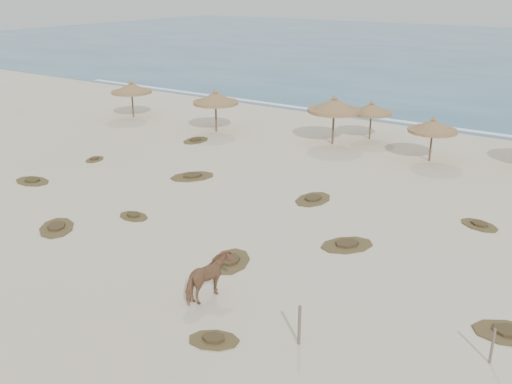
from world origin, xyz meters
TOP-DOWN VIEW (x-y plane):
  - ground at (0.00, 0.00)m, footprint 160.00×160.00m
  - foam_line at (0.00, 26.00)m, footprint 70.00×0.60m
  - palapa_0 at (-19.38, 16.02)m, footprint 3.83×3.83m
  - palapa_1 at (-11.52, 16.12)m, footprint 3.82×3.82m
  - palapa_2 at (-3.52, 17.79)m, footprint 4.17×4.17m
  - palapa_3 at (-2.05, 20.19)m, footprint 3.48×3.48m
  - palapa_4 at (2.75, 17.64)m, footprint 3.64×3.64m
  - horse at (1.79, -1.29)m, footprint 0.91×1.83m
  - fence_post_near at (5.40, -1.78)m, footprint 0.10×0.10m
  - fence_post_far at (10.11, 0.37)m, footprint 0.09×0.09m
  - scrub_0 at (-12.93, 2.57)m, footprint 2.06×1.38m
  - scrub_1 at (-6.61, 7.77)m, footprint 2.58×2.81m
  - scrub_2 at (-5.25, 2.19)m, footprint 1.52×1.02m
  - scrub_3 at (3.74, 4.81)m, footprint 2.43×2.58m
  - scrub_4 at (10.25, 2.09)m, footprint 2.42×1.96m
  - scrub_6 at (-11.10, 13.42)m, footprint 1.38×2.06m
  - scrub_7 at (7.51, 9.69)m, footprint 1.96×1.63m
  - scrub_8 at (-13.23, 6.93)m, footprint 1.21×1.52m
  - scrub_9 at (0.79, 1.15)m, footprint 2.01×2.46m
  - scrub_11 at (-7.00, -0.50)m, footprint 2.51×2.49m
  - scrub_12 at (3.32, -3.04)m, footprint 1.78×1.54m
  - scrub_13 at (0.25, 8.42)m, footprint 1.54×2.25m

SIDE VIEW (x-z plane):
  - ground at x=0.00m, z-range 0.00..0.00m
  - foam_line at x=0.00m, z-range 0.00..0.01m
  - scrub_0 at x=-12.93m, z-range -0.03..0.13m
  - scrub_1 at x=-6.61m, z-range -0.03..0.13m
  - scrub_3 at x=3.74m, z-range -0.03..0.13m
  - scrub_4 at x=10.25m, z-range -0.03..0.13m
  - scrub_7 at x=7.51m, z-range -0.03..0.13m
  - scrub_8 at x=-13.23m, z-range -0.03..0.13m
  - scrub_11 at x=-7.00m, z-range -0.03..0.13m
  - scrub_12 at x=3.32m, z-range -0.03..0.13m
  - scrub_13 at x=0.25m, z-range -0.03..0.13m
  - scrub_2 at x=-5.25m, z-range -0.03..0.13m
  - scrub_6 at x=-11.10m, z-range -0.03..0.13m
  - scrub_9 at x=0.79m, z-range -0.03..0.13m
  - fence_post_far at x=10.11m, z-range 0.00..1.08m
  - fence_post_near at x=5.40m, z-range 0.00..1.24m
  - horse at x=1.79m, z-range 0.00..1.51m
  - palapa_3 at x=-2.05m, z-range 0.70..3.23m
  - palapa_4 at x=2.75m, z-range 0.72..3.31m
  - palapa_0 at x=-19.38m, z-range 0.77..3.56m
  - palapa_1 at x=-11.52m, z-range 0.80..3.71m
  - palapa_2 at x=-3.52m, z-range 0.86..3.96m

